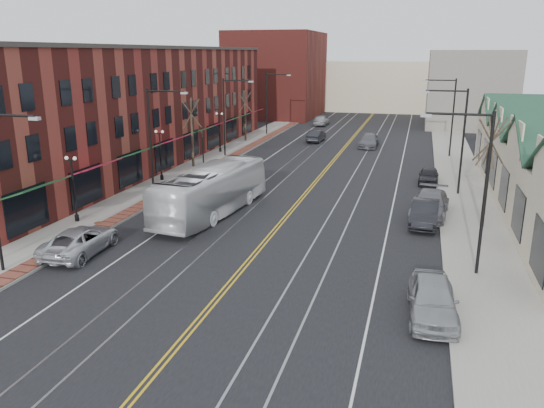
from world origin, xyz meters
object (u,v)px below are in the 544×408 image
Objects in this scene: parked_suv at (80,241)px; parked_car_d at (429,176)px; parked_car_c at (430,204)px; transit_bus at (212,191)px; parked_car_a at (433,299)px; parked_car_b at (425,213)px.

parked_car_d is (18.60, 21.98, -0.07)m from parked_suv.
parked_suv is 22.33m from parked_car_c.
parked_car_a is (14.30, -11.22, -0.83)m from transit_bus.
parked_car_a is (18.60, -2.44, 0.09)m from parked_suv.
parked_car_c is at bearing 86.88° from parked_car_a.
parked_car_a reaches higher than parked_suv.
parked_car_b is at bearing -153.82° from parked_suv.
parked_car_b is at bearing -167.02° from transit_bus.
transit_bus is 2.51× the size of parked_car_b.
parked_car_a is at bearing -84.52° from parked_car_c.
parked_suv reaches higher than parked_car_d.
parked_car_c reaches higher than parked_car_a.
parked_car_d is at bearing -130.49° from transit_bus.
transit_bus is 2.45× the size of parked_car_a.
parked_car_a is 12.74m from parked_car_b.
parked_car_b is (-0.33, 12.73, -0.05)m from parked_car_a.
parked_car_c is at bearing -159.18° from transit_bus.
parked_car_a is at bearing -85.19° from parked_car_b.
parked_suv is 18.76m from parked_car_a.
parked_car_c reaches higher than parked_car_d.
parked_car_b reaches higher than parked_suv.
parked_suv is at bearing -128.27° from parked_car_d.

